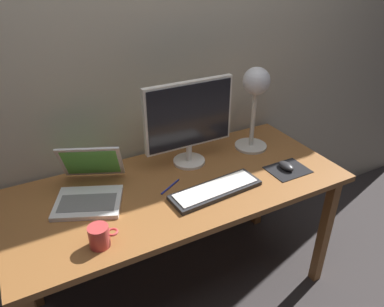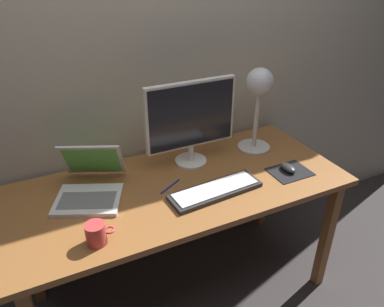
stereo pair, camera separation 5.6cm
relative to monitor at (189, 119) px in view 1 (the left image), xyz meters
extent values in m
plane|color=#383333|center=(-0.13, -0.15, -0.99)|extent=(4.80, 4.80, 0.00)
cube|color=#B2A893|center=(-0.13, 0.25, 0.31)|extent=(4.80, 0.06, 2.60)
cube|color=#935B2D|center=(-0.13, -0.15, -0.26)|extent=(1.60, 0.70, 0.03)
cube|color=#935B2D|center=(0.61, -0.44, -0.63)|extent=(0.05, 0.05, 0.71)
cube|color=#935B2D|center=(-0.87, 0.14, -0.63)|extent=(0.05, 0.05, 0.71)
cube|color=#935B2D|center=(0.61, 0.14, -0.63)|extent=(0.05, 0.05, 0.71)
cylinder|color=silver|center=(0.00, 0.00, -0.24)|extent=(0.17, 0.17, 0.01)
cylinder|color=silver|center=(0.00, 0.00, -0.19)|extent=(0.03, 0.03, 0.09)
cube|color=silver|center=(0.00, 0.00, 0.02)|extent=(0.47, 0.03, 0.34)
cube|color=black|center=(0.00, -0.02, 0.02)|extent=(0.45, 0.00, 0.32)
cube|color=#28282B|center=(-0.02, -0.29, -0.24)|extent=(0.45, 0.17, 0.02)
cube|color=silver|center=(-0.02, -0.29, -0.23)|extent=(0.41, 0.14, 0.01)
cube|color=silver|center=(-0.56, -0.11, -0.24)|extent=(0.35, 0.32, 0.02)
cube|color=slate|center=(-0.56, -0.13, -0.23)|extent=(0.27, 0.21, 0.00)
cube|color=silver|center=(-0.49, 0.04, -0.13)|extent=(0.31, 0.22, 0.20)
cube|color=#59C64C|center=(-0.49, 0.04, -0.13)|extent=(0.27, 0.19, 0.17)
cylinder|color=beige|center=(0.39, -0.01, -0.24)|extent=(0.18, 0.18, 0.01)
cylinder|color=silver|center=(0.39, -0.01, -0.06)|extent=(0.02, 0.02, 0.34)
sphere|color=silver|center=(0.39, -0.01, 0.14)|extent=(0.14, 0.14, 0.14)
sphere|color=#FFEAB2|center=(0.39, -0.02, 0.10)|extent=(0.05, 0.05, 0.05)
cube|color=black|center=(0.41, -0.30, -0.25)|extent=(0.20, 0.16, 0.00)
ellipsoid|color=#28282B|center=(0.40, -0.29, -0.23)|extent=(0.06, 0.10, 0.03)
cylinder|color=#CC3F3F|center=(-0.58, -0.39, -0.20)|extent=(0.08, 0.08, 0.09)
torus|color=#CC3F3F|center=(-0.53, -0.39, -0.20)|extent=(0.05, 0.05, 0.01)
cylinder|color=#2633A5|center=(-0.18, -0.16, -0.25)|extent=(0.13, 0.08, 0.01)
camera|label=1|loc=(-0.76, -1.47, 0.74)|focal=34.26mm
camera|label=2|loc=(-0.71, -1.49, 0.74)|focal=34.26mm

